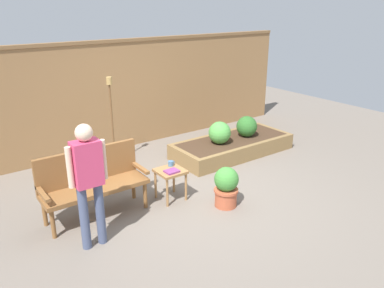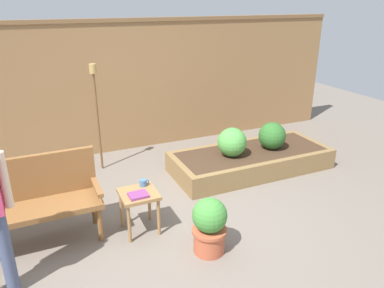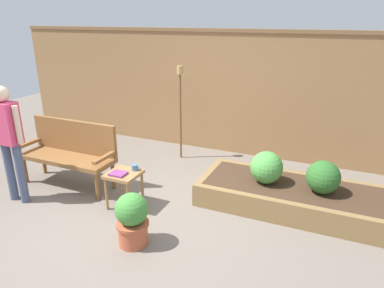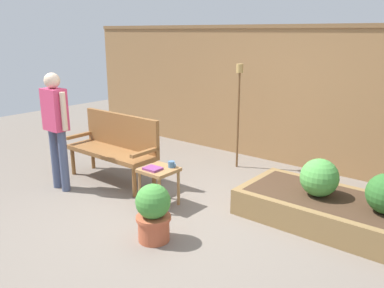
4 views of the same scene
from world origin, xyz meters
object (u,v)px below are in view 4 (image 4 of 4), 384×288
(book_on_table, at_px, (153,169))
(garden_bench, at_px, (116,143))
(side_table, at_px, (159,175))
(potted_boxwood, at_px, (153,212))
(tiki_torch, at_px, (239,97))
(shrub_near_bench, at_px, (319,178))
(person_by_bench, at_px, (56,121))
(cup_on_table, at_px, (172,164))

(book_on_table, bearing_deg, garden_bench, 160.56)
(side_table, xyz_separation_m, potted_boxwood, (0.54, -0.65, -0.08))
(tiki_torch, bearing_deg, book_on_table, -88.87)
(shrub_near_bench, bearing_deg, garden_bench, -168.56)
(potted_boxwood, bearing_deg, shrub_near_bench, 53.22)
(side_table, bearing_deg, garden_bench, 165.92)
(person_by_bench, bearing_deg, tiki_torch, 59.38)
(side_table, bearing_deg, potted_boxwood, -50.24)
(side_table, distance_m, tiki_torch, 1.95)
(garden_bench, bearing_deg, shrub_near_bench, 11.44)
(side_table, height_order, book_on_table, book_on_table)
(tiki_torch, bearing_deg, potted_boxwood, -76.35)
(garden_bench, relative_size, person_by_bench, 0.92)
(garden_bench, bearing_deg, tiki_torch, 56.13)
(person_by_bench, bearing_deg, side_table, 17.49)
(cup_on_table, relative_size, shrub_near_bench, 0.27)
(garden_bench, distance_m, tiki_torch, 1.94)
(cup_on_table, distance_m, potted_boxwood, 0.91)
(book_on_table, xyz_separation_m, person_by_bench, (-1.38, -0.37, 0.44))
(side_table, distance_m, potted_boxwood, 0.85)
(potted_boxwood, bearing_deg, cup_on_table, 119.85)
(book_on_table, distance_m, potted_boxwood, 0.82)
(cup_on_table, distance_m, tiki_torch, 1.80)
(garden_bench, distance_m, side_table, 1.14)
(tiki_torch, bearing_deg, cup_on_table, -84.75)
(person_by_bench, bearing_deg, garden_bench, 67.16)
(shrub_near_bench, bearing_deg, side_table, -153.18)
(side_table, height_order, person_by_bench, person_by_bench)
(potted_boxwood, xyz_separation_m, tiki_torch, (-0.60, 2.47, 0.79))
(tiki_torch, xyz_separation_m, person_by_bench, (-1.34, -2.26, -0.17))
(garden_bench, relative_size, cup_on_table, 12.56)
(cup_on_table, bearing_deg, shrub_near_bench, 24.45)
(cup_on_table, relative_size, tiki_torch, 0.07)
(cup_on_table, height_order, shrub_near_bench, shrub_near_bench)
(side_table, distance_m, cup_on_table, 0.20)
(garden_bench, xyz_separation_m, shrub_near_bench, (2.74, 0.55, -0.03))
(garden_bench, height_order, tiki_torch, tiki_torch)
(cup_on_table, xyz_separation_m, potted_boxwood, (0.44, -0.77, -0.20))
(potted_boxwood, height_order, person_by_bench, person_by_bench)
(side_table, height_order, potted_boxwood, potted_boxwood)
(potted_boxwood, relative_size, shrub_near_bench, 1.44)
(garden_bench, xyz_separation_m, potted_boxwood, (1.64, -0.92, -0.23))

